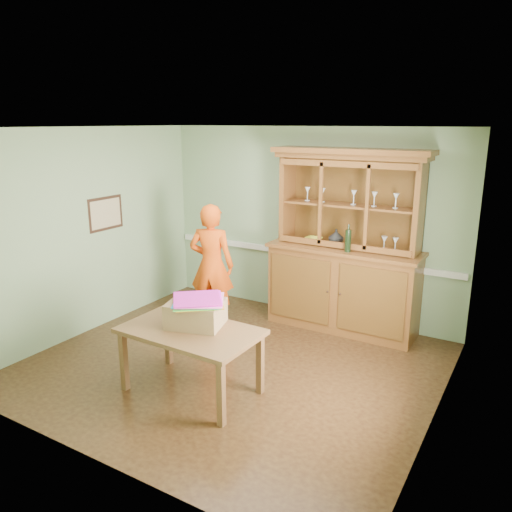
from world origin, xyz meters
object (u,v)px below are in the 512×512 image
Objects in this scene: cardboard_box at (196,313)px; china_hutch at (344,268)px; dining_table at (191,337)px; person at (212,265)px.

china_hutch is at bearing 71.83° from cardboard_box.
cardboard_box is at bearing 97.96° from dining_table.
dining_table is 1.85m from person.
person is (-1.62, -0.80, 0.00)m from china_hutch.
person is at bearing 119.84° from dining_table.
person is (-0.88, 1.61, 0.23)m from dining_table.
person reaches higher than dining_table.
dining_table is 0.24m from cardboard_box.
china_hutch is 1.71× the size of dining_table.
person is at bearing 120.04° from cardboard_box.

